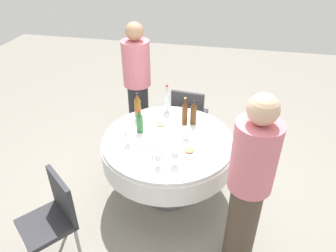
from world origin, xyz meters
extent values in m
plane|color=gray|center=(0.00, 0.00, 0.00)|extent=(10.00, 10.00, 0.00)
cylinder|color=white|center=(0.00, 0.00, 0.72)|extent=(1.31, 1.31, 0.04)
cylinder|color=white|center=(0.00, 0.00, 0.59)|extent=(1.34, 1.34, 0.22)
cylinder|color=slate|center=(0.00, 0.00, 0.24)|extent=(0.14, 0.14, 0.48)
cylinder|color=slate|center=(0.00, 0.00, 0.01)|extent=(0.56, 0.56, 0.03)
cylinder|color=#593314|center=(-0.31, 0.12, 0.85)|extent=(0.06, 0.06, 0.22)
cone|color=#593314|center=(-0.31, 0.12, 1.00)|extent=(0.05, 0.05, 0.08)
cylinder|color=gold|center=(-0.31, 0.12, 1.05)|extent=(0.02, 0.02, 0.01)
cylinder|color=#8C5619|center=(-0.32, -0.40, 0.85)|extent=(0.07, 0.07, 0.21)
cone|color=#8C5619|center=(-0.32, -0.40, 0.99)|extent=(0.06, 0.06, 0.08)
cylinder|color=black|center=(-0.32, -0.40, 1.04)|extent=(0.03, 0.03, 0.01)
cylinder|color=#2D6B38|center=(-0.07, -0.31, 0.83)|extent=(0.07, 0.07, 0.18)
cone|color=#2D6B38|center=(-0.07, -0.31, 0.95)|extent=(0.06, 0.06, 0.06)
cylinder|color=red|center=(-0.07, -0.31, 0.99)|extent=(0.03, 0.03, 0.01)
cylinder|color=#593314|center=(-0.33, 0.21, 0.84)|extent=(0.07, 0.07, 0.21)
cone|color=#593314|center=(-0.33, 0.21, 0.98)|extent=(0.06, 0.06, 0.06)
cylinder|color=black|center=(-0.33, 0.21, 1.01)|extent=(0.02, 0.02, 0.01)
cylinder|color=silver|center=(-0.52, -0.12, 0.85)|extent=(0.07, 0.07, 0.23)
cone|color=silver|center=(-0.52, -0.12, 1.01)|extent=(0.06, 0.06, 0.09)
cylinder|color=red|center=(-0.52, -0.12, 1.06)|extent=(0.03, 0.03, 0.01)
cylinder|color=white|center=(0.27, -0.06, 0.74)|extent=(0.06, 0.06, 0.00)
cylinder|color=white|center=(0.27, -0.06, 0.77)|extent=(0.01, 0.01, 0.06)
cylinder|color=white|center=(0.27, -0.06, 0.84)|extent=(0.07, 0.07, 0.07)
cylinder|color=white|center=(0.43, 0.00, 0.74)|extent=(0.06, 0.06, 0.00)
cylinder|color=white|center=(0.43, 0.00, 0.78)|extent=(0.01, 0.01, 0.07)
cylinder|color=white|center=(0.43, 0.00, 0.85)|extent=(0.06, 0.06, 0.06)
cylinder|color=white|center=(0.17, -0.36, 0.74)|extent=(0.06, 0.06, 0.00)
cylinder|color=white|center=(0.17, -0.36, 0.78)|extent=(0.01, 0.01, 0.07)
cylinder|color=white|center=(0.17, -0.36, 0.86)|extent=(0.07, 0.07, 0.08)
cylinder|color=white|center=(-0.03, 0.18, 0.74)|extent=(0.06, 0.06, 0.00)
cylinder|color=white|center=(-0.03, 0.18, 0.78)|extent=(0.01, 0.01, 0.06)
cylinder|color=white|center=(-0.03, 0.18, 0.84)|extent=(0.08, 0.08, 0.06)
cylinder|color=white|center=(0.38, 0.14, 0.74)|extent=(0.06, 0.06, 0.00)
cylinder|color=white|center=(0.38, 0.14, 0.78)|extent=(0.01, 0.01, 0.08)
cylinder|color=white|center=(0.38, 0.14, 0.86)|extent=(0.07, 0.07, 0.07)
cylinder|color=maroon|center=(0.38, 0.14, 0.84)|extent=(0.06, 0.06, 0.03)
cylinder|color=white|center=(-0.21, -0.13, 0.75)|extent=(0.25, 0.25, 0.02)
ellipsoid|color=tan|center=(-0.21, -0.13, 0.77)|extent=(0.11, 0.10, 0.02)
cylinder|color=white|center=(0.18, 0.24, 0.75)|extent=(0.24, 0.24, 0.02)
ellipsoid|color=tan|center=(0.18, 0.24, 0.77)|extent=(0.11, 0.09, 0.02)
cube|color=silver|center=(-0.03, -0.50, 0.74)|extent=(0.06, 0.18, 0.00)
cube|color=silver|center=(-0.20, 0.40, 0.74)|extent=(0.16, 0.12, 0.00)
cube|color=white|center=(0.18, -0.20, 0.75)|extent=(0.20, 0.20, 0.02)
cylinder|color=#4C3F33|center=(0.65, 0.77, 0.43)|extent=(0.26, 0.26, 0.85)
cylinder|color=#D8727F|center=(0.65, 0.77, 1.14)|extent=(0.34, 0.34, 0.57)
sphere|color=#D8AD8C|center=(0.65, 0.77, 1.53)|extent=(0.22, 0.22, 0.22)
cylinder|color=#26262B|center=(-0.94, -0.59, 0.42)|extent=(0.26, 0.26, 0.84)
cylinder|color=#D8727F|center=(-0.94, -0.59, 1.12)|extent=(0.34, 0.34, 0.56)
sphere|color=tan|center=(-0.94, -0.59, 1.51)|extent=(0.22, 0.22, 0.22)
cube|color=#2D2D33|center=(-0.96, 0.09, 0.45)|extent=(0.44, 0.44, 0.04)
cube|color=#2D2D33|center=(-0.79, 0.08, 0.66)|extent=(0.08, 0.40, 0.42)
cylinder|color=gray|center=(-1.12, 0.28, 0.21)|extent=(0.03, 0.03, 0.43)
cylinder|color=gray|center=(-1.15, -0.06, 0.21)|extent=(0.03, 0.03, 0.43)
cylinder|color=gray|center=(-0.78, 0.25, 0.21)|extent=(0.03, 0.03, 0.43)
cylinder|color=gray|center=(-0.81, -0.09, 0.21)|extent=(0.03, 0.03, 0.43)
cube|color=#2D2D33|center=(1.02, -0.82, 0.45)|extent=(0.56, 0.56, 0.04)
cube|color=#2D2D33|center=(0.88, -0.71, 0.66)|extent=(0.28, 0.34, 0.42)
cylinder|color=gray|center=(1.05, -1.06, 0.21)|extent=(0.03, 0.03, 0.43)
cylinder|color=gray|center=(0.78, -0.85, 0.21)|extent=(0.03, 0.03, 0.43)
cylinder|color=gray|center=(1.00, -0.59, 0.21)|extent=(0.03, 0.03, 0.43)
camera|label=1|loc=(2.55, 0.53, 2.58)|focal=34.02mm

